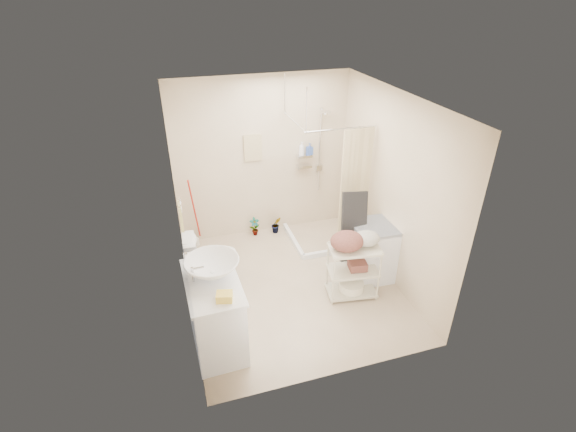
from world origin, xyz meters
name	(u,v)px	position (x,y,z in m)	size (l,w,h in m)	color
floor	(292,285)	(0.00, 0.00, 0.00)	(3.20, 3.20, 0.00)	#C5B193
ceiling	(293,100)	(0.00, 0.00, 2.60)	(2.80, 3.20, 0.04)	silver
wall_back	(262,159)	(0.00, 1.60, 1.30)	(2.80, 0.04, 2.60)	beige
wall_front	(344,279)	(0.00, -1.60, 1.30)	(2.80, 0.04, 2.60)	beige
wall_left	(179,219)	(-1.40, 0.00, 1.30)	(0.04, 3.20, 2.60)	beige
wall_right	(392,189)	(1.40, 0.00, 1.30)	(0.04, 3.20, 2.60)	beige
vanity	(215,312)	(-1.16, -0.76, 0.45)	(0.58, 1.03, 0.91)	white
sink	(212,268)	(-1.13, -0.67, 1.01)	(0.61, 0.61, 0.21)	silver
counter_basket	(224,297)	(-1.08, -1.11, 0.95)	(0.16, 0.13, 0.09)	yellow
floor_basket	(234,344)	(-1.00, -0.92, 0.06)	(0.24, 0.19, 0.13)	gold
toilet	(211,257)	(-1.04, 0.49, 0.37)	(0.41, 0.73, 0.74)	silver
mop	(192,212)	(-1.19, 1.44, 0.60)	(0.11, 0.11, 1.21)	#B31D11
potted_plant_a	(255,227)	(-0.20, 1.46, 0.16)	(0.17, 0.11, 0.32)	brown
potted_plant_b	(276,225)	(0.17, 1.44, 0.15)	(0.16, 0.13, 0.30)	brown
hanging_towel	(253,148)	(-0.15, 1.58, 1.50)	(0.28, 0.03, 0.42)	beige
towel_ring	(181,215)	(-1.38, -0.20, 1.47)	(0.04, 0.22, 0.34)	#D3CA7B
tp_holder	(188,257)	(-1.36, 0.05, 0.72)	(0.08, 0.12, 0.14)	white
shower	(324,180)	(0.85, 1.05, 1.05)	(1.10, 1.10, 2.10)	white
shampoo_bottle_a	(301,149)	(0.62, 1.51, 1.43)	(0.08, 0.09, 0.22)	white
shampoo_bottle_b	(310,149)	(0.76, 1.50, 1.41)	(0.09, 0.09, 0.19)	#35529F
washing_machine	(371,251)	(1.14, -0.10, 0.42)	(0.57, 0.59, 0.83)	silver
laundry_rack	(353,267)	(0.71, -0.41, 0.45)	(0.65, 0.38, 0.90)	beige
ironing_board	(353,238)	(0.85, -0.08, 0.67)	(0.38, 0.11, 1.35)	black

